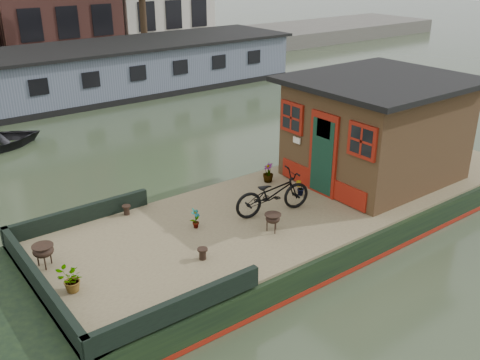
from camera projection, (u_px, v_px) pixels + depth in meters
ground at (306, 224)px, 12.17m from camera, size 120.00×120.00×0.00m
houseboat_hull at (261, 230)px, 11.33m from camera, size 14.01×4.02×0.60m
houseboat_deck at (307, 199)px, 11.93m from camera, size 11.80×3.80×0.05m
bow_bulwark at (90, 266)px, 9.04m from camera, size 3.00×4.00×0.35m
cabin at (377, 128)px, 12.65m from camera, size 4.00×3.50×2.42m
bicycle at (273, 193)px, 11.09m from camera, size 1.79×0.92×0.89m
potted_plant_a at (195, 218)px, 10.56m from camera, size 0.27×0.23×0.42m
potted_plant_b at (300, 188)px, 12.01m from camera, size 0.25×0.24×0.35m
potted_plant_c at (71, 280)px, 8.56m from camera, size 0.49×0.45×0.44m
potted_plant_d at (268, 173)px, 12.70m from camera, size 0.31×0.31×0.46m
brazier_front at (273, 223)px, 10.44m from camera, size 0.46×0.46×0.38m
brazier_rear at (44, 256)px, 9.26m from camera, size 0.40×0.40×0.42m
bollard_port at (127, 210)px, 11.15m from camera, size 0.18×0.18×0.20m
bollard_stbd at (203, 254)px, 9.52m from camera, size 0.19×0.19×0.21m
far_houseboat at (72, 77)px, 22.06m from camera, size 20.40×4.40×2.11m
quay at (26, 65)px, 27.04m from camera, size 60.00×6.00×0.90m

